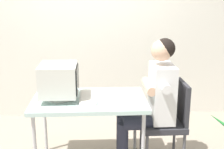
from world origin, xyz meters
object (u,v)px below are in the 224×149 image
crt_monitor (59,80)px  keyboard (88,97)px  desk (89,104)px  office_chair (169,118)px  person_seated (153,97)px

crt_monitor → keyboard: 0.34m
desk → office_chair: (0.83, 0.00, -0.18)m
desk → person_seated: size_ratio=0.85×
keyboard → person_seated: (0.66, -0.00, -0.01)m
crt_monitor → keyboard: crt_monitor is taller
person_seated → keyboard: bearing=179.6°
desk → office_chair: office_chair is taller
crt_monitor → office_chair: crt_monitor is taller
keyboard → office_chair: bearing=-0.3°
crt_monitor → office_chair: 1.21m
office_chair → person_seated: 0.30m
crt_monitor → person_seated: 0.97m
crt_monitor → keyboard: size_ratio=0.87×
crt_monitor → keyboard: (0.28, 0.01, -0.19)m
office_chair → person_seated: (-0.18, 0.00, 0.24)m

